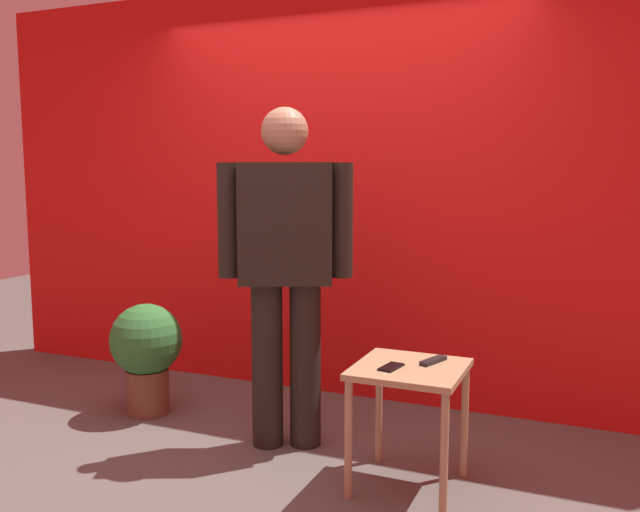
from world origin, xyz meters
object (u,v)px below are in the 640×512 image
Objects in this scene: cell_phone at (391,367)px; tv_remote at (433,361)px; standing_person at (286,260)px; potted_plant at (146,349)px; side_table at (409,386)px.

cell_phone is 0.23m from tv_remote.
standing_person is at bearing 166.89° from cell_phone.
potted_plant reaches higher than cell_phone.
standing_person is 0.85m from cell_phone.
tv_remote reaches higher than side_table.
cell_phone is 0.21× the size of potted_plant.
cell_phone is at bearing -22.90° from standing_person.
cell_phone is (0.68, -0.29, -0.43)m from standing_person.
tv_remote is at bearing -6.70° from potted_plant.
tv_remote is at bearing 55.98° from cell_phone.
standing_person is 2.65× the size of potted_plant.
side_table is 0.14m from cell_phone.
standing_person is 10.72× the size of tv_remote.
side_table is at bearing -111.69° from tv_remote.
standing_person is 3.09× the size of side_table.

